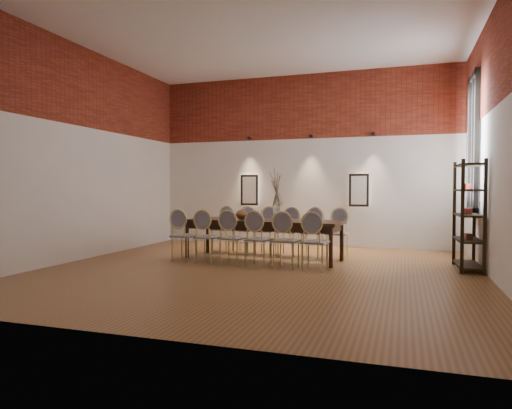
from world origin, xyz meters
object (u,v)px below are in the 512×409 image
(chair_far_b, at_px, (244,230))
(chair_far_e, at_px, (312,232))
(dining_table, at_px, (263,240))
(vase, at_px, (277,212))
(chair_far_f, at_px, (337,233))
(chair_far_c, at_px, (266,231))
(chair_far_d, at_px, (288,232))
(chair_near_f, at_px, (315,242))
(chair_near_b, at_px, (208,237))
(chair_near_d, at_px, (259,239))
(bowl, at_px, (242,215))
(shelving_rack, at_px, (469,215))
(chair_near_c, at_px, (233,238))
(book, at_px, (253,219))
(chair_far_a, at_px, (223,229))
(chair_near_a, at_px, (184,236))

(chair_far_b, relative_size, chair_far_e, 1.00)
(dining_table, xyz_separation_m, vase, (0.28, -0.03, 0.53))
(chair_far_e, bearing_deg, chair_far_f, -180.00)
(chair_far_c, bearing_deg, chair_far_b, 0.00)
(chair_far_c, bearing_deg, chair_far_d, -180.00)
(chair_near_f, relative_size, chair_far_f, 1.00)
(chair_near_b, height_order, chair_near_f, same)
(chair_near_d, height_order, chair_far_d, same)
(chair_near_b, distance_m, chair_near_d, 1.00)
(bowl, relative_size, shelving_rack, 0.13)
(chair_near_d, xyz_separation_m, chair_far_f, (1.14, 1.42, 0.00))
(chair_near_d, bearing_deg, chair_far_b, 123.22)
(chair_near_c, bearing_deg, book, 86.47)
(chair_far_a, bearing_deg, chair_far_b, -180.00)
(dining_table, xyz_separation_m, book, (-0.20, 0.05, 0.39))
(chair_near_c, height_order, chair_far_a, same)
(chair_far_f, relative_size, book, 3.62)
(vase, height_order, bowl, vase)
(chair_near_a, distance_m, chair_far_d, 2.13)
(chair_near_d, relative_size, chair_far_c, 1.00)
(shelving_rack, bearing_deg, chair_near_b, -172.51)
(chair_far_c, relative_size, book, 3.62)
(chair_far_c, height_order, chair_far_d, same)
(bowl, bearing_deg, chair_far_f, 20.57)
(chair_far_a, bearing_deg, chair_near_d, 134.49)
(dining_table, relative_size, bowl, 12.45)
(chair_near_b, distance_m, chair_far_f, 2.51)
(chair_far_b, bearing_deg, chair_far_d, -180.00)
(chair_near_a, height_order, chair_near_d, same)
(dining_table, relative_size, chair_near_c, 3.18)
(vase, height_order, book, vase)
(chair_far_e, height_order, bowl, chair_far_e)
(chair_near_a, distance_m, shelving_rack, 4.92)
(chair_far_d, xyz_separation_m, vase, (-0.04, -0.76, 0.43))
(dining_table, distance_m, chair_far_a, 1.46)
(chair_near_a, height_order, chair_near_b, same)
(chair_near_c, distance_m, chair_far_f, 2.13)
(bowl, bearing_deg, chair_far_c, 73.39)
(chair_far_a, distance_m, chair_far_e, 1.99)
(chair_far_a, bearing_deg, chair_far_e, -180.00)
(chair_near_d, xyz_separation_m, chair_far_a, (-1.34, 1.66, 0.00))
(dining_table, distance_m, chair_near_f, 1.46)
(chair_near_d, bearing_deg, dining_table, 108.13)
(vase, bearing_deg, chair_near_f, -43.84)
(chair_far_e, bearing_deg, chair_far_a, 0.00)
(dining_table, bearing_deg, book, 171.35)
(dining_table, distance_m, chair_far_d, 0.81)
(chair_near_c, distance_m, chair_far_b, 1.60)
(dining_table, bearing_deg, chair_near_c, -108.13)
(chair_near_c, distance_m, chair_far_e, 1.82)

